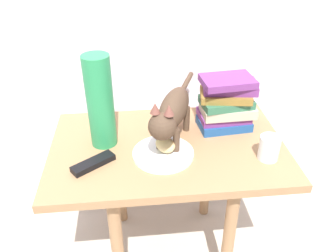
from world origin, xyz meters
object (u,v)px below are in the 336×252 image
at_px(book_stack, 226,103).
at_px(candle_jar, 269,149).
at_px(side_table, 168,162).
at_px(tv_remote, 93,163).
at_px(green_vase, 100,102).
at_px(plate, 163,154).
at_px(cat, 172,112).
at_px(bread_roll, 165,145).

relative_size(book_stack, candle_jar, 2.60).
relative_size(side_table, tv_remote, 5.64).
relative_size(side_table, green_vase, 2.53).
bearing_deg(plate, tv_remote, -172.19).
bearing_deg(cat, tv_remote, -160.03).
distance_m(candle_jar, tv_remote, 0.59).
relative_size(green_vase, tv_remote, 2.23).
relative_size(plate, bread_roll, 2.65).
relative_size(candle_jar, tv_remote, 0.57).
xyz_separation_m(cat, green_vase, (-0.24, 0.03, 0.03)).
xyz_separation_m(plate, green_vase, (-0.21, 0.10, 0.16)).
distance_m(plate, book_stack, 0.32).
bearing_deg(green_vase, bread_roll, -23.30).
bearing_deg(bread_roll, candle_jar, -10.13).
xyz_separation_m(candle_jar, tv_remote, (-0.59, 0.02, -0.03)).
distance_m(cat, book_stack, 0.24).
xyz_separation_m(plate, cat, (0.04, 0.07, 0.13)).
xyz_separation_m(book_stack, tv_remote, (-0.49, -0.20, -0.09)).
bearing_deg(side_table, green_vase, 170.42).
relative_size(green_vase, candle_jar, 3.94).
distance_m(side_table, plate, 0.11).
xyz_separation_m(plate, tv_remote, (-0.24, -0.03, 0.00)).
bearing_deg(plate, bread_roll, 46.36).
bearing_deg(cat, candle_jar, -20.84).
height_order(cat, tv_remote, cat).
relative_size(cat, green_vase, 1.35).
distance_m(side_table, candle_jar, 0.37).
bearing_deg(green_vase, cat, -7.82).
height_order(side_table, tv_remote, tv_remote).
bearing_deg(cat, plate, -119.37).
height_order(side_table, book_stack, book_stack).
height_order(plate, book_stack, book_stack).
bearing_deg(candle_jar, side_table, 160.80).
xyz_separation_m(side_table, green_vase, (-0.23, 0.04, 0.25)).
relative_size(bread_roll, tv_remote, 0.53).
distance_m(plate, bread_roll, 0.03).
bearing_deg(tv_remote, book_stack, -14.05).
height_order(side_table, green_vase, green_vase).
distance_m(green_vase, tv_remote, 0.21).
relative_size(bread_roll, candle_jar, 0.94).
distance_m(book_stack, tv_remote, 0.54).
bearing_deg(cat, green_vase, 172.18).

